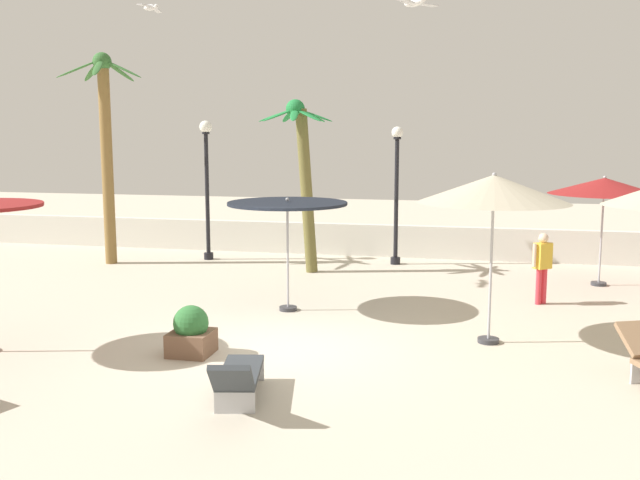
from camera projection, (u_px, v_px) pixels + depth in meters
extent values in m
plane|color=beige|center=(279.00, 346.00, 12.64)|extent=(56.00, 56.00, 0.00)
cube|color=silver|center=(364.00, 240.00, 21.86)|extent=(25.20, 0.30, 0.96)
cylinder|color=#333338|center=(488.00, 340.00, 12.84)|extent=(0.39, 0.39, 0.08)
cylinder|color=#A5A5AD|center=(491.00, 272.00, 12.65)|extent=(0.05, 0.05, 2.57)
cone|color=#B7AD93|center=(494.00, 189.00, 12.43)|extent=(2.64, 2.64, 0.49)
sphere|color=#99999E|center=(494.00, 175.00, 12.39)|extent=(0.08, 0.08, 0.08)
cylinder|color=#333338|center=(599.00, 284.00, 17.64)|extent=(0.37, 0.37, 0.08)
cylinder|color=#A5A5AD|center=(601.00, 239.00, 17.47)|extent=(0.05, 0.05, 2.31)
cone|color=maroon|center=(604.00, 186.00, 17.28)|extent=(2.65, 2.65, 0.39)
sphere|color=#99999E|center=(605.00, 177.00, 17.25)|extent=(0.08, 0.08, 0.08)
cylinder|color=#333338|center=(288.00, 308.00, 15.16)|extent=(0.38, 0.38, 0.08)
cylinder|color=#A5A5AD|center=(288.00, 257.00, 15.00)|extent=(0.05, 0.05, 2.30)
cylinder|color=black|center=(287.00, 203.00, 14.83)|extent=(2.50, 2.50, 0.06)
sphere|color=#99999E|center=(287.00, 199.00, 14.82)|extent=(0.08, 0.08, 0.08)
cylinder|color=olive|center=(107.00, 165.00, 20.21)|extent=(0.34, 0.32, 5.68)
sphere|color=#346630|center=(102.00, 62.00, 19.79)|extent=(0.52, 0.52, 0.52)
ellipsoid|color=#346630|center=(122.00, 69.00, 19.62)|extent=(1.21, 0.32, 0.57)
ellipsoid|color=#346630|center=(119.00, 71.00, 20.38)|extent=(0.53, 1.21, 0.57)
ellipsoid|color=#346630|center=(93.00, 71.00, 20.31)|extent=(1.07, 0.89, 0.57)
ellipsoid|color=#346630|center=(78.00, 69.00, 19.64)|extent=(1.14, 0.76, 0.57)
ellipsoid|color=#346630|center=(98.00, 67.00, 19.19)|extent=(0.58, 1.20, 0.57)
cylinder|color=brown|center=(306.00, 192.00, 19.05)|extent=(0.61, 0.31, 4.36)
sphere|color=#207D3A|center=(295.00, 109.00, 18.79)|extent=(0.50, 0.50, 0.50)
ellipsoid|color=#207D3A|center=(314.00, 115.00, 18.77)|extent=(0.99, 0.31, 0.38)
ellipsoid|color=#207D3A|center=(311.00, 115.00, 19.12)|extent=(0.78, 0.87, 0.38)
ellipsoid|color=#207D3A|center=(298.00, 116.00, 19.31)|extent=(0.30, 0.99, 0.38)
ellipsoid|color=#207D3A|center=(289.00, 116.00, 19.28)|extent=(0.71, 0.92, 0.38)
ellipsoid|color=#207D3A|center=(276.00, 115.00, 18.84)|extent=(0.99, 0.35, 0.38)
ellipsoid|color=#207D3A|center=(279.00, 115.00, 18.55)|extent=(0.83, 0.82, 0.38)
ellipsoid|color=#207D3A|center=(294.00, 115.00, 18.32)|extent=(0.38, 0.99, 0.38)
ellipsoid|color=#207D3A|center=(308.00, 115.00, 18.45)|extent=(0.91, 0.72, 0.38)
cylinder|color=black|center=(395.00, 261.00, 20.48)|extent=(0.28, 0.28, 0.20)
cylinder|color=black|center=(396.00, 202.00, 20.23)|extent=(0.12, 0.12, 3.57)
cylinder|color=black|center=(397.00, 138.00, 19.96)|extent=(0.22, 0.22, 0.06)
sphere|color=white|center=(397.00, 132.00, 19.94)|extent=(0.33, 0.33, 0.33)
cylinder|color=black|center=(209.00, 256.00, 21.26)|extent=(0.28, 0.28, 0.20)
cylinder|color=black|center=(207.00, 197.00, 20.99)|extent=(0.12, 0.12, 3.72)
cylinder|color=black|center=(206.00, 133.00, 20.72)|extent=(0.22, 0.22, 0.06)
sphere|color=white|center=(206.00, 127.00, 20.69)|extent=(0.36, 0.36, 0.36)
cube|color=#B7B7BC|center=(246.00, 369.00, 10.86)|extent=(0.55, 0.15, 0.35)
cube|color=#B7B7BC|center=(235.00, 401.00, 9.58)|extent=(0.55, 0.15, 0.35)
cube|color=#33383D|center=(240.00, 372.00, 10.19)|extent=(0.82, 1.48, 0.08)
cube|color=#33383D|center=(231.00, 378.00, 9.25)|extent=(0.65, 0.63, 0.50)
cube|color=#8C6B4C|center=(640.00, 339.00, 10.92)|extent=(0.73, 0.74, 0.44)
cylinder|color=#D8333F|center=(539.00, 287.00, 15.64)|extent=(0.12, 0.12, 0.79)
cylinder|color=#D8333F|center=(544.00, 286.00, 15.71)|extent=(0.12, 0.12, 0.79)
cube|color=gold|center=(543.00, 256.00, 15.58)|extent=(0.43, 0.42, 0.56)
sphere|color=beige|center=(543.00, 238.00, 15.52)|extent=(0.22, 0.22, 0.22)
cylinder|color=beige|center=(535.00, 255.00, 15.46)|extent=(0.08, 0.08, 0.51)
cylinder|color=beige|center=(551.00, 254.00, 15.68)|extent=(0.08, 0.08, 0.51)
ellipsoid|color=white|center=(150.00, 8.00, 16.63)|extent=(0.33, 0.14, 0.12)
sphere|color=white|center=(156.00, 6.00, 16.58)|extent=(0.10, 0.10, 0.10)
cube|color=silver|center=(155.00, 9.00, 16.85)|extent=(0.17, 0.48, 0.13)
cube|color=silver|center=(145.00, 5.00, 16.40)|extent=(0.17, 0.48, 0.05)
ellipsoid|color=white|center=(413.00, 3.00, 10.85)|extent=(0.34, 0.27, 0.12)
cube|color=silver|center=(425.00, 4.00, 11.05)|extent=(0.43, 0.58, 0.04)
cube|color=brown|center=(191.00, 343.00, 12.13)|extent=(0.70, 0.70, 0.40)
sphere|color=#2D6B33|center=(191.00, 323.00, 12.08)|extent=(0.60, 0.60, 0.60)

